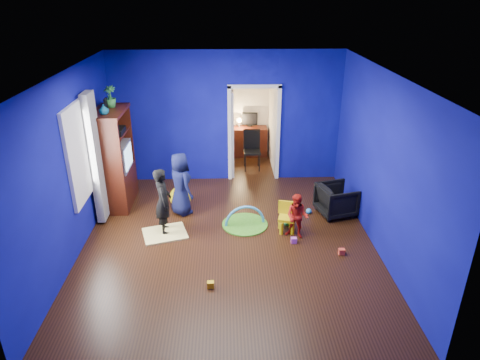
{
  "coord_description": "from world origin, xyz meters",
  "views": [
    {
      "loc": [
        -0.02,
        -6.33,
        4.07
      ],
      "look_at": [
        0.21,
        0.4,
        1.02
      ],
      "focal_mm": 32.0,
      "sensor_mm": 36.0,
      "label": 1
    }
  ],
  "objects_px": {
    "child_black": "(163,201)",
    "kid_chair": "(287,219)",
    "tv_armoire": "(115,159)",
    "crt_tv": "(117,157)",
    "child_navy": "(181,184)",
    "folding_chair": "(252,151)",
    "toddler_red": "(297,216)",
    "study_desk": "(250,141)",
    "play_mat": "(245,224)",
    "vase": "(104,109)",
    "armchair": "(336,200)",
    "hopper_ball": "(180,197)"
  },
  "relations": [
    {
      "from": "armchair",
      "to": "kid_chair",
      "type": "relative_size",
      "value": 1.34
    },
    {
      "from": "vase",
      "to": "folding_chair",
      "type": "distance_m",
      "value": 3.82
    },
    {
      "from": "toddler_red",
      "to": "tv_armoire",
      "type": "xyz_separation_m",
      "value": [
        -3.42,
        1.42,
        0.57
      ]
    },
    {
      "from": "vase",
      "to": "study_desk",
      "type": "distance_m",
      "value": 4.43
    },
    {
      "from": "crt_tv",
      "to": "play_mat",
      "type": "height_order",
      "value": "crt_tv"
    },
    {
      "from": "vase",
      "to": "kid_chair",
      "type": "relative_size",
      "value": 0.38
    },
    {
      "from": "child_black",
      "to": "crt_tv",
      "type": "xyz_separation_m",
      "value": [
        -1.03,
        1.16,
        0.4
      ]
    },
    {
      "from": "child_black",
      "to": "child_navy",
      "type": "distance_m",
      "value": 0.74
    },
    {
      "from": "child_navy",
      "to": "kid_chair",
      "type": "relative_size",
      "value": 2.49
    },
    {
      "from": "child_navy",
      "to": "crt_tv",
      "type": "relative_size",
      "value": 1.78
    },
    {
      "from": "armchair",
      "to": "kid_chair",
      "type": "xyz_separation_m",
      "value": [
        -1.05,
        -0.62,
        -0.06
      ]
    },
    {
      "from": "child_black",
      "to": "play_mat",
      "type": "bearing_deg",
      "value": -94.47
    },
    {
      "from": "crt_tv",
      "to": "study_desk",
      "type": "relative_size",
      "value": 0.8
    },
    {
      "from": "vase",
      "to": "crt_tv",
      "type": "xyz_separation_m",
      "value": [
        0.04,
        0.3,
        -1.03
      ]
    },
    {
      "from": "child_black",
      "to": "kid_chair",
      "type": "bearing_deg",
      "value": -103.36
    },
    {
      "from": "armchair",
      "to": "crt_tv",
      "type": "distance_m",
      "value": 4.38
    },
    {
      "from": "play_mat",
      "to": "kid_chair",
      "type": "bearing_deg",
      "value": -18.49
    },
    {
      "from": "child_black",
      "to": "toddler_red",
      "type": "relative_size",
      "value": 1.49
    },
    {
      "from": "crt_tv",
      "to": "study_desk",
      "type": "height_order",
      "value": "crt_tv"
    },
    {
      "from": "child_navy",
      "to": "crt_tv",
      "type": "xyz_separation_m",
      "value": [
        -1.27,
        0.46,
        0.4
      ]
    },
    {
      "from": "child_black",
      "to": "hopper_ball",
      "type": "distance_m",
      "value": 1.05
    },
    {
      "from": "crt_tv",
      "to": "tv_armoire",
      "type": "bearing_deg",
      "value": 180.0
    },
    {
      "from": "child_navy",
      "to": "folding_chair",
      "type": "bearing_deg",
      "value": -69.36
    },
    {
      "from": "child_navy",
      "to": "folding_chair",
      "type": "xyz_separation_m",
      "value": [
        1.51,
        2.18,
        -0.16
      ]
    },
    {
      "from": "kid_chair",
      "to": "vase",
      "type": "bearing_deg",
      "value": 178.56
    },
    {
      "from": "armchair",
      "to": "vase",
      "type": "distance_m",
      "value": 4.67
    },
    {
      "from": "toddler_red",
      "to": "kid_chair",
      "type": "bearing_deg",
      "value": 150.5
    },
    {
      "from": "child_black",
      "to": "folding_chair",
      "type": "relative_size",
      "value": 1.34
    },
    {
      "from": "play_mat",
      "to": "tv_armoire",
      "type": "bearing_deg",
      "value": 158.9
    },
    {
      "from": "child_black",
      "to": "study_desk",
      "type": "distance_m",
      "value": 4.23
    },
    {
      "from": "play_mat",
      "to": "folding_chair",
      "type": "bearing_deg",
      "value": 83.82
    },
    {
      "from": "toddler_red",
      "to": "tv_armoire",
      "type": "bearing_deg",
      "value": -178.97
    },
    {
      "from": "toddler_red",
      "to": "folding_chair",
      "type": "relative_size",
      "value": 0.9
    },
    {
      "from": "tv_armoire",
      "to": "crt_tv",
      "type": "bearing_deg",
      "value": 0.0
    },
    {
      "from": "tv_armoire",
      "to": "vase",
      "type": "bearing_deg",
      "value": -90.0
    },
    {
      "from": "vase",
      "to": "child_black",
      "type": "bearing_deg",
      "value": -38.74
    },
    {
      "from": "play_mat",
      "to": "study_desk",
      "type": "bearing_deg",
      "value": 85.43
    },
    {
      "from": "toddler_red",
      "to": "crt_tv",
      "type": "height_order",
      "value": "crt_tv"
    },
    {
      "from": "armchair",
      "to": "toddler_red",
      "type": "distance_m",
      "value": 1.22
    },
    {
      "from": "crt_tv",
      "to": "kid_chair",
      "type": "relative_size",
      "value": 1.4
    },
    {
      "from": "child_navy",
      "to": "crt_tv",
      "type": "bearing_deg",
      "value": 35.38
    },
    {
      "from": "armchair",
      "to": "tv_armoire",
      "type": "relative_size",
      "value": 0.34
    },
    {
      "from": "tv_armoire",
      "to": "study_desk",
      "type": "relative_size",
      "value": 2.23
    },
    {
      "from": "child_navy",
      "to": "play_mat",
      "type": "distance_m",
      "value": 1.45
    },
    {
      "from": "child_navy",
      "to": "toddler_red",
      "type": "bearing_deg",
      "value": -149.31
    },
    {
      "from": "toddler_red",
      "to": "folding_chair",
      "type": "height_order",
      "value": "folding_chair"
    },
    {
      "from": "folding_chair",
      "to": "kid_chair",
      "type": "bearing_deg",
      "value": -81.31
    },
    {
      "from": "armchair",
      "to": "tv_armoire",
      "type": "xyz_separation_m",
      "value": [
        -4.32,
        0.61,
        0.67
      ]
    },
    {
      "from": "child_black",
      "to": "study_desk",
      "type": "bearing_deg",
      "value": -36.19
    },
    {
      "from": "child_navy",
      "to": "kid_chair",
      "type": "height_order",
      "value": "child_navy"
    }
  ]
}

